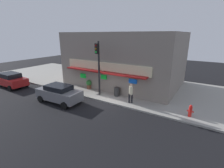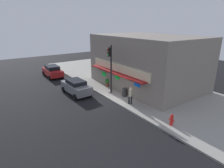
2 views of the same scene
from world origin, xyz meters
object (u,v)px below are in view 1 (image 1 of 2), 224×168
traffic_light (98,62)px  potted_plant_by_doorway (89,84)px  trash_can (117,92)px  pedestrian (131,92)px  parked_car_grey (59,93)px  parked_car_red (11,80)px  fire_hydrant (190,111)px

traffic_light → potted_plant_by_doorway: size_ratio=5.25×
trash_can → pedestrian: size_ratio=0.51×
trash_can → pedestrian: pedestrian is taller
trash_can → parked_car_grey: size_ratio=0.21×
pedestrian → parked_car_grey: pedestrian is taller
potted_plant_by_doorway → parked_car_grey: size_ratio=0.23×
trash_can → parked_car_red: size_ratio=0.20×
traffic_light → parked_car_grey: traffic_light is taller
trash_can → potted_plant_by_doorway: (-3.79, 0.29, 0.10)m
fire_hydrant → pedestrian: size_ratio=0.52×
pedestrian → parked_car_grey: (-5.74, -3.02, -0.26)m
pedestrian → parked_car_red: pedestrian is taller
traffic_light → parked_car_grey: bearing=-124.8°
traffic_light → trash_can: (1.71, 0.66, -2.92)m
parked_car_grey → potted_plant_by_doorway: bearing=88.6°
trash_can → fire_hydrant: bearing=-6.2°
traffic_light → pedestrian: (3.57, -0.11, -2.40)m
traffic_light → trash_can: bearing=21.3°
traffic_light → pedestrian: bearing=-1.8°
fire_hydrant → trash_can: bearing=173.8°
parked_car_red → parked_car_grey: parked_car_red is taller
fire_hydrant → pedestrian: (-4.84, -0.05, 0.53)m
pedestrian → potted_plant_by_doorway: 5.76m
trash_can → potted_plant_by_doorway: bearing=175.6°
traffic_light → parked_car_grey: size_ratio=1.22×
potted_plant_by_doorway → trash_can: bearing=-4.4°
parked_car_grey → trash_can: bearing=44.4°
pedestrian → traffic_light: bearing=178.2°
traffic_light → parked_car_red: traffic_light is taller
pedestrian → parked_car_red: size_ratio=0.40×
parked_car_red → fire_hydrant: bearing=8.7°
potted_plant_by_doorway → fire_hydrant: bearing=-5.6°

